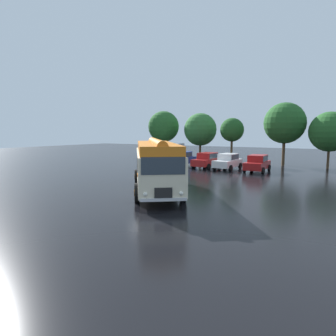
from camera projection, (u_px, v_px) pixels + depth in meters
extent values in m
plane|color=black|center=(152.00, 191.00, 19.93)|extent=(120.00, 120.00, 0.00)
cube|color=beige|center=(156.00, 167.00, 19.77)|extent=(8.05, 9.47, 2.10)
cube|color=orange|center=(156.00, 147.00, 19.61)|extent=(7.77, 9.19, 0.56)
cylinder|color=orange|center=(156.00, 143.00, 19.58)|extent=(6.24, 7.92, 0.60)
cube|color=#2D3842|center=(175.00, 158.00, 20.14)|extent=(4.88, 6.38, 0.84)
cube|color=#2D3842|center=(137.00, 159.00, 19.87)|extent=(4.88, 6.38, 0.84)
cube|color=orange|center=(175.00, 166.00, 20.10)|extent=(5.00, 6.54, 0.12)
cube|color=orange|center=(137.00, 167.00, 19.83)|extent=(5.00, 6.54, 0.12)
cube|color=#2D3842|center=(163.00, 166.00, 14.74)|extent=(1.77, 1.36, 0.88)
cube|color=black|center=(163.00, 193.00, 14.90)|extent=(0.75, 0.59, 0.56)
cube|color=silver|center=(163.00, 200.00, 14.92)|extent=(1.95, 1.52, 0.16)
sphere|color=white|center=(181.00, 193.00, 14.99)|extent=(0.22, 0.22, 0.22)
sphere|color=white|center=(145.00, 194.00, 14.80)|extent=(0.22, 0.22, 0.22)
cylinder|color=black|center=(183.00, 192.00, 16.98)|extent=(0.89, 1.04, 1.10)
cylinder|color=orange|center=(183.00, 192.00, 16.98)|extent=(0.49, 0.50, 0.39)
cylinder|color=black|center=(137.00, 193.00, 16.70)|extent=(0.89, 1.04, 1.10)
cylinder|color=orange|center=(137.00, 193.00, 16.70)|extent=(0.49, 0.50, 0.39)
cylinder|color=black|center=(171.00, 176.00, 22.90)|extent=(0.89, 1.04, 1.10)
cylinder|color=orange|center=(171.00, 176.00, 22.90)|extent=(0.49, 0.50, 0.39)
cylinder|color=black|center=(137.00, 177.00, 22.62)|extent=(0.89, 1.04, 1.10)
cylinder|color=orange|center=(137.00, 177.00, 22.62)|extent=(0.49, 0.50, 0.39)
cube|color=navy|center=(181.00, 160.00, 34.31)|extent=(2.06, 4.33, 0.70)
cube|color=navy|center=(182.00, 154.00, 34.35)|extent=(1.68, 2.31, 0.64)
cube|color=#2D3842|center=(187.00, 155.00, 33.91)|extent=(0.19, 1.93, 0.50)
cube|color=#2D3842|center=(176.00, 154.00, 34.79)|extent=(0.19, 1.93, 0.50)
cylinder|color=black|center=(181.00, 165.00, 32.79)|extent=(0.26, 0.66, 0.64)
cylinder|color=black|center=(168.00, 164.00, 33.82)|extent=(0.26, 0.66, 0.64)
cylinder|color=black|center=(193.00, 163.00, 34.88)|extent=(0.26, 0.66, 0.64)
cylinder|color=black|center=(181.00, 162.00, 35.91)|extent=(0.26, 0.66, 0.64)
cube|color=maroon|center=(207.00, 162.00, 32.61)|extent=(1.92, 4.28, 0.70)
cube|color=maroon|center=(207.00, 156.00, 32.65)|extent=(1.61, 2.26, 0.64)
cube|color=#2D3842|center=(214.00, 156.00, 32.23)|extent=(0.12, 1.93, 0.50)
cube|color=#2D3842|center=(201.00, 155.00, 33.07)|extent=(0.12, 1.93, 0.50)
cylinder|color=black|center=(209.00, 167.00, 31.09)|extent=(0.23, 0.65, 0.64)
cylinder|color=black|center=(194.00, 166.00, 32.07)|extent=(0.23, 0.65, 0.64)
cylinder|color=black|center=(219.00, 164.00, 33.23)|extent=(0.23, 0.65, 0.64)
cylinder|color=black|center=(205.00, 164.00, 34.21)|extent=(0.23, 0.65, 0.64)
cube|color=silver|center=(228.00, 163.00, 31.32)|extent=(1.93, 4.29, 0.70)
cube|color=silver|center=(228.00, 157.00, 31.37)|extent=(1.61, 2.26, 0.64)
cube|color=#2D3842|center=(235.00, 157.00, 30.94)|extent=(0.13, 1.93, 0.50)
cube|color=#2D3842|center=(222.00, 156.00, 31.79)|extent=(0.13, 1.93, 0.50)
cylinder|color=black|center=(231.00, 168.00, 29.81)|extent=(0.23, 0.65, 0.64)
cylinder|color=black|center=(215.00, 167.00, 30.79)|extent=(0.23, 0.65, 0.64)
cylinder|color=black|center=(240.00, 166.00, 31.94)|extent=(0.23, 0.65, 0.64)
cylinder|color=black|center=(225.00, 165.00, 32.93)|extent=(0.23, 0.65, 0.64)
cube|color=maroon|center=(257.00, 165.00, 29.45)|extent=(1.73, 4.21, 0.70)
cube|color=maroon|center=(258.00, 158.00, 29.50)|extent=(1.51, 2.19, 0.64)
cube|color=#2D3842|center=(266.00, 159.00, 29.12)|extent=(0.04, 1.93, 0.50)
cube|color=#2D3842|center=(250.00, 158.00, 29.88)|extent=(0.04, 1.93, 0.50)
cylinder|color=black|center=(263.00, 171.00, 27.94)|extent=(0.20, 0.64, 0.64)
cylinder|color=black|center=(244.00, 169.00, 28.83)|extent=(0.20, 0.64, 0.64)
cylinder|color=black|center=(269.00, 168.00, 30.16)|extent=(0.20, 0.64, 0.64)
cylinder|color=black|center=(252.00, 167.00, 31.05)|extent=(0.20, 0.64, 0.64)
cube|color=#B2B7BC|center=(170.00, 152.00, 36.47)|extent=(2.03, 3.96, 2.10)
cube|color=gray|center=(157.00, 156.00, 34.03)|extent=(1.91, 1.76, 1.60)
cube|color=#2D3842|center=(153.00, 154.00, 33.24)|extent=(1.70, 0.04, 0.72)
cylinder|color=black|center=(165.00, 163.00, 33.65)|extent=(0.25, 0.80, 0.80)
cylinder|color=black|center=(150.00, 162.00, 34.70)|extent=(0.25, 0.80, 0.80)
cylinder|color=black|center=(180.00, 161.00, 36.69)|extent=(0.25, 0.80, 0.80)
cylinder|color=black|center=(165.00, 160.00, 37.75)|extent=(0.25, 0.80, 0.80)
cylinder|color=#4C3823|center=(164.00, 149.00, 42.67)|extent=(0.31, 0.31, 3.03)
sphere|color=#235623|center=(164.00, 127.00, 42.29)|extent=(4.34, 4.34, 4.34)
sphere|color=#235623|center=(163.00, 125.00, 42.12)|extent=(2.56, 2.56, 2.56)
cylinder|color=#4C3823|center=(200.00, 151.00, 40.64)|extent=(0.29, 0.29, 2.59)
sphere|color=#2D662D|center=(200.00, 129.00, 40.29)|extent=(4.37, 4.37, 4.37)
sphere|color=#2D662D|center=(197.00, 130.00, 40.40)|extent=(2.96, 2.96, 2.96)
cylinder|color=#4C3823|center=(231.00, 151.00, 37.07)|extent=(0.27, 0.27, 3.08)
sphere|color=#1E4C1E|center=(232.00, 130.00, 36.75)|extent=(2.90, 2.90, 2.90)
sphere|color=#1E4C1E|center=(234.00, 129.00, 36.94)|extent=(1.95, 1.95, 1.95)
cylinder|color=#4C3823|center=(283.00, 152.00, 34.73)|extent=(0.34, 0.34, 3.16)
sphere|color=#235623|center=(285.00, 123.00, 34.33)|extent=(4.70, 4.70, 4.70)
sphere|color=#235623|center=(285.00, 125.00, 34.21)|extent=(3.37, 3.37, 3.37)
cylinder|color=#4C3823|center=(328.00, 158.00, 32.05)|extent=(0.26, 0.26, 2.34)
sphere|color=#235623|center=(330.00, 132.00, 31.72)|extent=(4.25, 4.25, 4.25)
sphere|color=#235623|center=(324.00, 134.00, 32.11)|extent=(2.36, 2.36, 2.36)
cylinder|color=black|center=(154.00, 209.00, 15.41)|extent=(2.07, 2.07, 0.01)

